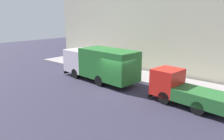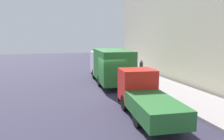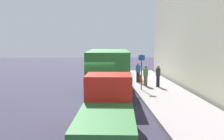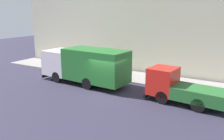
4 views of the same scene
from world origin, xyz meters
name	(u,v)px [view 4 (image 4 of 4)]	position (x,y,z in m)	size (l,w,h in m)	color
ground	(105,92)	(0.00, 0.00, 0.00)	(80.00, 80.00, 0.00)	#312D42
sidewalk	(133,77)	(4.79, 0.00, 0.08)	(3.59, 30.00, 0.16)	#A09698
building_facade	(144,18)	(7.09, 0.00, 5.37)	(0.50, 30.00, 10.75)	beige
large_utility_truck	(85,64)	(1.10, 2.68, 1.66)	(3.00, 8.11, 3.02)	white
small_flatbed_truck	(181,88)	(0.69, -5.48, 1.05)	(2.40, 5.63, 2.25)	red
pedestrian_walking	(86,64)	(4.03, 4.76, 0.98)	(0.49, 0.49, 1.56)	brown
pedestrian_standing	(70,62)	(3.73, 6.58, 1.02)	(0.55, 0.55, 1.64)	black
pedestrian_third	(95,62)	(4.89, 4.32, 1.01)	(0.48, 0.48, 1.61)	#1F1F2D
traffic_cone_orange	(70,66)	(3.96, 6.81, 0.50)	(0.47, 0.47, 0.68)	orange
street_sign_post	(96,59)	(3.43, 3.16, 1.66)	(0.44, 0.08, 2.53)	#4C5156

